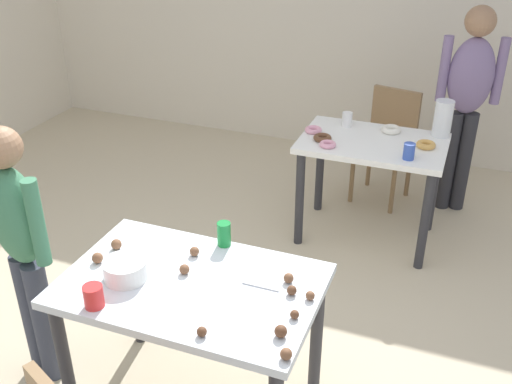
% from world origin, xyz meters
% --- Properties ---
extents(ground_plane, '(6.40, 6.40, 0.00)m').
position_xyz_m(ground_plane, '(0.00, 0.00, 0.00)').
color(ground_plane, beige).
extents(wall_back, '(6.40, 0.10, 2.60)m').
position_xyz_m(wall_back, '(0.00, 3.20, 1.30)').
color(wall_back, beige).
rests_on(wall_back, ground_plane).
extents(dining_table_near, '(1.13, 0.73, 0.75)m').
position_xyz_m(dining_table_near, '(0.04, -0.19, 0.64)').
color(dining_table_near, silver).
rests_on(dining_table_near, ground_plane).
extents(dining_table_far, '(0.96, 0.64, 0.75)m').
position_xyz_m(dining_table_far, '(0.48, 1.66, 0.62)').
color(dining_table_far, white).
rests_on(dining_table_far, ground_plane).
extents(chair_far_table, '(0.47, 0.47, 0.87)m').
position_xyz_m(chair_far_table, '(0.49, 2.33, 0.50)').
color(chair_far_table, olive).
rests_on(chair_far_table, ground_plane).
extents(person_girl_near, '(0.45, 0.30, 1.39)m').
position_xyz_m(person_girl_near, '(-0.81, -0.26, 0.82)').
color(person_girl_near, '#383D4C').
rests_on(person_girl_near, ground_plane).
extents(person_adult_far, '(0.45, 0.27, 1.55)m').
position_xyz_m(person_adult_far, '(1.02, 2.32, 0.93)').
color(person_adult_far, '#28282D').
rests_on(person_adult_far, ground_plane).
extents(mixing_bowl, '(0.19, 0.19, 0.09)m').
position_xyz_m(mixing_bowl, '(-0.24, -0.27, 0.79)').
color(mixing_bowl, white).
rests_on(mixing_bowl, dining_table_near).
extents(soda_can, '(0.07, 0.07, 0.12)m').
position_xyz_m(soda_can, '(0.06, 0.13, 0.81)').
color(soda_can, '#198438').
rests_on(soda_can, dining_table_near).
extents(fork_near, '(0.17, 0.02, 0.01)m').
position_xyz_m(fork_near, '(0.34, -0.11, 0.75)').
color(fork_near, silver).
rests_on(fork_near, dining_table_near).
extents(cup_near_0, '(0.08, 0.08, 0.10)m').
position_xyz_m(cup_near_0, '(-0.26, -0.48, 0.80)').
color(cup_near_0, red).
rests_on(cup_near_0, dining_table_near).
extents(cake_ball_0, '(0.05, 0.05, 0.05)m').
position_xyz_m(cake_ball_0, '(0.44, -0.04, 0.77)').
color(cake_ball_0, brown).
rests_on(cake_ball_0, dining_table_near).
extents(cake_ball_1, '(0.05, 0.05, 0.05)m').
position_xyz_m(cake_ball_1, '(-0.43, -0.21, 0.78)').
color(cake_ball_1, brown).
rests_on(cake_ball_1, dining_table_near).
extents(cake_ball_2, '(0.05, 0.05, 0.05)m').
position_xyz_m(cake_ball_2, '(-0.01, -0.14, 0.77)').
color(cake_ball_2, brown).
rests_on(cake_ball_2, dining_table_near).
extents(cake_ball_3, '(0.04, 0.04, 0.04)m').
position_xyz_m(cake_ball_3, '(0.23, -0.49, 0.77)').
color(cake_ball_3, brown).
rests_on(cake_ball_3, dining_table_near).
extents(cake_ball_4, '(0.04, 0.04, 0.04)m').
position_xyz_m(cake_ball_4, '(0.56, -0.12, 0.77)').
color(cake_ball_4, brown).
rests_on(cake_ball_4, dining_table_near).
extents(cake_ball_5, '(0.05, 0.05, 0.05)m').
position_xyz_m(cake_ball_5, '(-0.41, -0.08, 0.78)').
color(cake_ball_5, brown).
rests_on(cake_ball_5, dining_table_near).
extents(cake_ball_6, '(0.04, 0.04, 0.04)m').
position_xyz_m(cake_ball_6, '(0.48, -0.12, 0.77)').
color(cake_ball_6, brown).
rests_on(cake_ball_6, dining_table_near).
extents(cake_ball_7, '(0.05, 0.05, 0.05)m').
position_xyz_m(cake_ball_7, '(0.58, -0.49, 0.77)').
color(cake_ball_7, brown).
rests_on(cake_ball_7, dining_table_near).
extents(cake_ball_8, '(0.05, 0.05, 0.05)m').
position_xyz_m(cake_ball_8, '(0.52, -0.38, 0.78)').
color(cake_ball_8, brown).
rests_on(cake_ball_8, dining_table_near).
extents(cake_ball_9, '(0.05, 0.05, 0.05)m').
position_xyz_m(cake_ball_9, '(-0.04, -0.00, 0.77)').
color(cake_ball_9, brown).
rests_on(cake_ball_9, dining_table_near).
extents(cake_ball_10, '(0.04, 0.04, 0.04)m').
position_xyz_m(cake_ball_10, '(0.54, -0.26, 0.77)').
color(cake_ball_10, brown).
rests_on(cake_ball_10, dining_table_near).
extents(pitcher_far, '(0.12, 0.12, 0.25)m').
position_xyz_m(pitcher_far, '(0.89, 1.90, 0.87)').
color(pitcher_far, white).
rests_on(pitcher_far, dining_table_far).
extents(cup_far_0, '(0.07, 0.07, 0.10)m').
position_xyz_m(cup_far_0, '(0.74, 1.44, 0.80)').
color(cup_far_0, '#3351B2').
rests_on(cup_far_0, dining_table_far).
extents(cup_far_1, '(0.07, 0.07, 0.10)m').
position_xyz_m(cup_far_1, '(0.26, 1.85, 0.80)').
color(cup_far_1, white).
rests_on(cup_far_1, dining_table_far).
extents(donut_far_0, '(0.14, 0.14, 0.04)m').
position_xyz_m(donut_far_0, '(0.57, 1.85, 0.77)').
color(donut_far_0, white).
rests_on(donut_far_0, dining_table_far).
extents(donut_far_1, '(0.12, 0.12, 0.04)m').
position_xyz_m(donut_far_1, '(0.16, 1.54, 0.77)').
color(donut_far_1, brown).
rests_on(donut_far_1, dining_table_far).
extents(donut_far_2, '(0.13, 0.13, 0.04)m').
position_xyz_m(donut_far_2, '(0.82, 1.67, 0.77)').
color(donut_far_2, gold).
rests_on(donut_far_2, dining_table_far).
extents(donut_far_3, '(0.12, 0.12, 0.03)m').
position_xyz_m(donut_far_3, '(0.07, 1.65, 0.77)').
color(donut_far_3, pink).
rests_on(donut_far_3, dining_table_far).
extents(donut_far_4, '(0.11, 0.11, 0.03)m').
position_xyz_m(donut_far_4, '(0.22, 1.45, 0.77)').
color(donut_far_4, pink).
rests_on(donut_far_4, dining_table_far).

